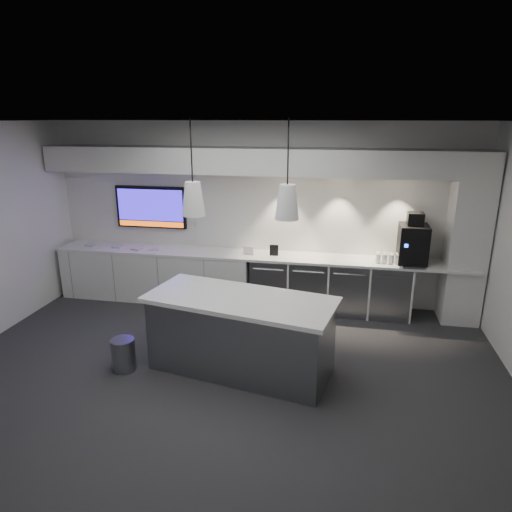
% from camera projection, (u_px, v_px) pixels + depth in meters
% --- Properties ---
extents(floor, '(7.00, 7.00, 0.00)m').
position_uv_depth(floor, '(224.00, 372.00, 5.68)').
color(floor, '#2C2C2F').
rests_on(floor, ground).
extents(ceiling, '(7.00, 7.00, 0.00)m').
position_uv_depth(ceiling, '(218.00, 122.00, 4.80)').
color(ceiling, black).
rests_on(ceiling, wall_back).
extents(wall_back, '(7.00, 0.00, 7.00)m').
position_uv_depth(wall_back, '(260.00, 214.00, 7.59)').
color(wall_back, white).
rests_on(wall_back, floor).
extents(wall_front, '(7.00, 0.00, 7.00)m').
position_uv_depth(wall_front, '(119.00, 372.00, 2.90)').
color(wall_front, white).
rests_on(wall_front, floor).
extents(back_counter, '(6.80, 0.65, 0.04)m').
position_uv_depth(back_counter, '(256.00, 255.00, 7.47)').
color(back_counter, white).
rests_on(back_counter, left_base_cabinets).
extents(left_base_cabinets, '(3.30, 0.63, 0.86)m').
position_uv_depth(left_base_cabinets, '(157.00, 275.00, 7.91)').
color(left_base_cabinets, white).
rests_on(left_base_cabinets, floor).
extents(fridge_unit_a, '(0.60, 0.61, 0.85)m').
position_uv_depth(fridge_unit_a, '(271.00, 282.00, 7.56)').
color(fridge_unit_a, gray).
rests_on(fridge_unit_a, floor).
extents(fridge_unit_b, '(0.60, 0.61, 0.85)m').
position_uv_depth(fridge_unit_b, '(309.00, 285.00, 7.45)').
color(fridge_unit_b, gray).
rests_on(fridge_unit_b, floor).
extents(fridge_unit_c, '(0.60, 0.61, 0.85)m').
position_uv_depth(fridge_unit_c, '(348.00, 287.00, 7.33)').
color(fridge_unit_c, gray).
rests_on(fridge_unit_c, floor).
extents(fridge_unit_d, '(0.60, 0.61, 0.85)m').
position_uv_depth(fridge_unit_d, '(389.00, 290.00, 7.22)').
color(fridge_unit_d, gray).
rests_on(fridge_unit_d, floor).
extents(backsplash, '(4.60, 0.03, 1.30)m').
position_uv_depth(backsplash, '(333.00, 214.00, 7.35)').
color(backsplash, white).
rests_on(backsplash, wall_back).
extents(soffit, '(6.90, 0.60, 0.40)m').
position_uv_depth(soffit, '(256.00, 161.00, 7.05)').
color(soffit, white).
rests_on(soffit, wall_back).
extents(column, '(0.55, 0.55, 2.60)m').
position_uv_depth(column, '(467.00, 239.00, 6.80)').
color(column, white).
rests_on(column, floor).
extents(wall_tv, '(1.25, 0.07, 0.72)m').
position_uv_depth(wall_tv, '(151.00, 207.00, 7.86)').
color(wall_tv, black).
rests_on(wall_tv, wall_back).
extents(island, '(2.43, 1.41, 0.97)m').
position_uv_depth(island, '(241.00, 334.00, 5.63)').
color(island, gray).
rests_on(island, floor).
extents(bin, '(0.35, 0.35, 0.42)m').
position_uv_depth(bin, '(124.00, 355.00, 5.70)').
color(bin, gray).
rests_on(bin, floor).
extents(coffee_machine, '(0.43, 0.60, 0.78)m').
position_uv_depth(coffee_machine, '(413.00, 242.00, 6.96)').
color(coffee_machine, black).
rests_on(coffee_machine, back_counter).
extents(sign_black, '(0.14, 0.03, 0.18)m').
position_uv_depth(sign_black, '(274.00, 250.00, 7.36)').
color(sign_black, black).
rests_on(sign_black, back_counter).
extents(sign_white, '(0.18, 0.07, 0.14)m').
position_uv_depth(sign_white, '(248.00, 250.00, 7.42)').
color(sign_white, white).
rests_on(sign_white, back_counter).
extents(cup_cluster, '(0.37, 0.17, 0.15)m').
position_uv_depth(cup_cluster, '(388.00, 258.00, 7.00)').
color(cup_cluster, white).
rests_on(cup_cluster, back_counter).
extents(tray_a, '(0.17, 0.17, 0.02)m').
position_uv_depth(tray_a, '(91.00, 245.00, 7.95)').
color(tray_a, '#BABABA').
rests_on(tray_a, back_counter).
extents(tray_b, '(0.17, 0.17, 0.02)m').
position_uv_depth(tray_b, '(118.00, 247.00, 7.85)').
color(tray_b, '#BABABA').
rests_on(tray_b, back_counter).
extents(tray_c, '(0.19, 0.19, 0.02)m').
position_uv_depth(tray_c, '(137.00, 249.00, 7.73)').
color(tray_c, '#BABABA').
rests_on(tray_c, back_counter).
extents(tray_d, '(0.20, 0.20, 0.02)m').
position_uv_depth(tray_d, '(154.00, 249.00, 7.70)').
color(tray_d, '#BABABA').
rests_on(tray_d, back_counter).
extents(pendant_left, '(0.27, 0.27, 1.09)m').
position_uv_depth(pendant_left, '(193.00, 199.00, 5.24)').
color(pendant_left, white).
rests_on(pendant_left, ceiling).
extents(pendant_right, '(0.27, 0.27, 1.09)m').
position_uv_depth(pendant_right, '(287.00, 202.00, 5.04)').
color(pendant_right, white).
rests_on(pendant_right, ceiling).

